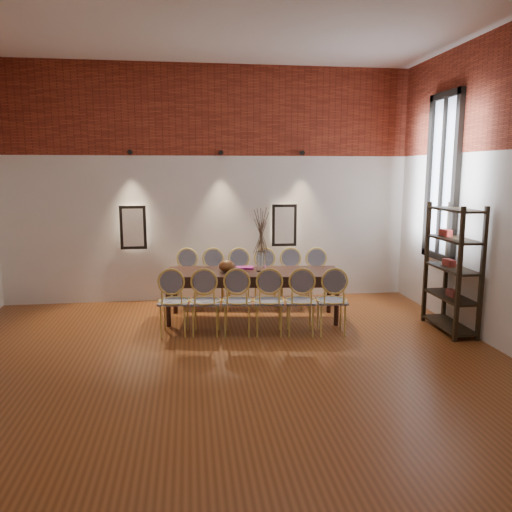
{
  "coord_description": "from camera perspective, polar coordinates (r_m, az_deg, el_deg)",
  "views": [
    {
      "loc": [
        -0.36,
        -5.17,
        2.25
      ],
      "look_at": [
        0.57,
        1.76,
        1.05
      ],
      "focal_mm": 35.0,
      "sensor_mm": 36.0,
      "label": 1
    }
  ],
  "objects": [
    {
      "name": "wall_front",
      "position": [
        1.67,
        4.93,
        1.21
      ],
      "size": [
        7.0,
        0.1,
        4.0
      ],
      "primitive_type": "cube",
      "color": "silver",
      "rests_on": "ground"
    },
    {
      "name": "chair_near_a",
      "position": [
        6.99,
        -9.35,
        -5.14
      ],
      "size": [
        0.49,
        0.49,
        0.94
      ],
      "primitive_type": null,
      "rotation": [
        0.0,
        0.0,
        -0.12
      ],
      "color": "#DBC05A",
      "rests_on": "floor"
    },
    {
      "name": "bowl",
      "position": [
        7.48,
        -3.36,
        -1.15
      ],
      "size": [
        0.24,
        0.24,
        0.18
      ],
      "primitive_type": "ellipsoid",
      "color": "brown",
      "rests_on": "dining_table"
    },
    {
      "name": "chair_near_e",
      "position": [
        6.96,
        5.07,
        -5.12
      ],
      "size": [
        0.49,
        0.49,
        0.94
      ],
      "primitive_type": null,
      "rotation": [
        0.0,
        0.0,
        -0.12
      ],
      "color": "#DBC05A",
      "rests_on": "floor"
    },
    {
      "name": "dining_table",
      "position": [
        7.62,
        -0.4,
        -4.5
      ],
      "size": [
        2.7,
        1.14,
        0.75
      ],
      "primitive_type": "cube",
      "rotation": [
        0.0,
        0.0,
        -0.12
      ],
      "color": "#311913",
      "rests_on": "floor"
    },
    {
      "name": "dried_branches",
      "position": [
        7.44,
        0.59,
        2.79
      ],
      "size": [
        0.5,
        0.5,
        0.7
      ],
      "primitive_type": null,
      "color": "brown",
      "rests_on": "vase"
    },
    {
      "name": "chair_far_d",
      "position": [
        8.29,
        1.05,
        -2.67
      ],
      "size": [
        0.49,
        0.49,
        0.94
      ],
      "primitive_type": null,
      "rotation": [
        0.0,
        0.0,
        3.02
      ],
      "color": "#DBC05A",
      "rests_on": "floor"
    },
    {
      "name": "chair_far_b",
      "position": [
        8.3,
        -4.98,
        -2.68
      ],
      "size": [
        0.49,
        0.49,
        0.94
      ],
      "primitive_type": null,
      "rotation": [
        0.0,
        0.0,
        3.02
      ],
      "color": "#DBC05A",
      "rests_on": "floor"
    },
    {
      "name": "shelving_rack",
      "position": [
        7.5,
        21.53,
        -1.32
      ],
      "size": [
        0.39,
        1.01,
        1.8
      ],
      "primitive_type": null,
      "rotation": [
        0.0,
        0.0,
        -0.01
      ],
      "color": "black",
      "rests_on": "floor"
    },
    {
      "name": "chair_far_a",
      "position": [
        8.34,
        -7.98,
        -2.68
      ],
      "size": [
        0.49,
        0.49,
        0.94
      ],
      "primitive_type": null,
      "rotation": [
        0.0,
        0.0,
        3.02
      ],
      "color": "#DBC05A",
      "rests_on": "floor"
    },
    {
      "name": "chair_near_d",
      "position": [
        6.93,
        1.47,
        -5.16
      ],
      "size": [
        0.49,
        0.49,
        0.94
      ],
      "primitive_type": null,
      "rotation": [
        0.0,
        0.0,
        -0.12
      ],
      "color": "#DBC05A",
      "rests_on": "floor"
    },
    {
      "name": "chair_far_e",
      "position": [
        8.31,
        4.06,
        -2.65
      ],
      "size": [
        0.49,
        0.49,
        0.94
      ],
      "primitive_type": null,
      "rotation": [
        0.0,
        0.0,
        3.02
      ],
      "color": "#DBC05A",
      "rests_on": "floor"
    },
    {
      "name": "chair_near_c",
      "position": [
        6.92,
        -2.16,
        -5.17
      ],
      "size": [
        0.49,
        0.49,
        0.94
      ],
      "primitive_type": null,
      "rotation": [
        0.0,
        0.0,
        -0.12
      ],
      "color": "#DBC05A",
      "rests_on": "floor"
    },
    {
      "name": "niche_right",
      "position": [
        8.83,
        3.22,
        3.54
      ],
      "size": [
        0.36,
        0.06,
        0.66
      ],
      "primitive_type": "cube",
      "color": "#FFEAC6",
      "rests_on": "wall_back"
    },
    {
      "name": "spot_fixture_right",
      "position": [
        8.81,
        5.29,
        11.64
      ],
      "size": [
        0.08,
        0.1,
        0.08
      ],
      "primitive_type": "cylinder",
      "rotation": [
        1.57,
        0.0,
        0.0
      ],
      "color": "black",
      "rests_on": "wall_back"
    },
    {
      "name": "wall_back",
      "position": [
        8.73,
        -5.36,
        8.05
      ],
      "size": [
        7.0,
        0.1,
        4.0
      ],
      "primitive_type": "cube",
      "color": "silver",
      "rests_on": "ground"
    },
    {
      "name": "window_mullion",
      "position": [
        8.11,
        20.49,
        8.42
      ],
      "size": [
        0.06,
        0.06,
        2.4
      ],
      "primitive_type": "cube",
      "color": "black",
      "rests_on": "wall_right"
    },
    {
      "name": "chair_far_c",
      "position": [
        8.28,
        -1.97,
        -2.68
      ],
      "size": [
        0.49,
        0.49,
        0.94
      ],
      "primitive_type": null,
      "rotation": [
        0.0,
        0.0,
        3.02
      ],
      "color": "#DBC05A",
      "rests_on": "floor"
    },
    {
      "name": "brick_band_back",
      "position": [
        8.71,
        -5.48,
        16.28
      ],
      "size": [
        7.0,
        0.02,
        1.5
      ],
      "primitive_type": "cube",
      "color": "maroon",
      "rests_on": "ground"
    },
    {
      "name": "book",
      "position": [
        7.72,
        -1.27,
        -1.36
      ],
      "size": [
        0.28,
        0.21,
        0.03
      ],
      "primitive_type": "cube",
      "rotation": [
        0.0,
        0.0,
        -0.12
      ],
      "color": "#941B78",
      "rests_on": "dining_table"
    },
    {
      "name": "niche_left",
      "position": [
        8.72,
        -13.84,
        3.2
      ],
      "size": [
        0.36,
        0.06,
        0.66
      ],
      "primitive_type": "cube",
      "color": "#FFEAC6",
      "rests_on": "wall_back"
    },
    {
      "name": "chair_near_f",
      "position": [
        7.02,
        8.63,
        -5.07
      ],
      "size": [
        0.49,
        0.49,
        0.94
      ],
      "primitive_type": null,
      "rotation": [
        0.0,
        0.0,
        -0.12
      ],
      "color": "#DBC05A",
      "rests_on": "floor"
    },
    {
      "name": "vase",
      "position": [
        7.51,
        0.58,
        -0.61
      ],
      "size": [
        0.14,
        0.14,
        0.3
      ],
      "primitive_type": "cylinder",
      "color": "silver",
      "rests_on": "dining_table"
    },
    {
      "name": "chair_near_b",
      "position": [
        6.94,
        -5.77,
        -5.16
      ],
      "size": [
        0.49,
        0.49,
        0.94
      ],
      "primitive_type": null,
      "rotation": [
        0.0,
        0.0,
        -0.12
      ],
      "color": "#DBC05A",
      "rests_on": "floor"
    },
    {
      "name": "window_frame",
      "position": [
        8.11,
        20.49,
        8.42
      ],
      "size": [
        0.08,
        0.9,
        2.5
      ],
      "primitive_type": "cube",
      "color": "black",
      "rests_on": "wall_right"
    },
    {
      "name": "spot_fixture_mid",
      "position": [
        8.61,
        -4.03,
        11.71
      ],
      "size": [
        0.08,
        0.1,
        0.08
      ],
      "primitive_type": "cylinder",
      "rotation": [
        1.57,
        0.0,
        0.0
      ],
      "color": "black",
      "rests_on": "wall_back"
    },
    {
      "name": "window_glass",
      "position": [
        8.12,
        20.62,
        8.42
      ],
      "size": [
        0.02,
        0.78,
        2.38
      ],
      "primitive_type": "cube",
      "color": "silver",
      "rests_on": "wall_right"
    },
    {
      "name": "floor",
      "position": [
        5.65,
        -3.47,
        -13.85
      ],
      "size": [
        7.0,
        7.0,
        0.02
      ],
      "primitive_type": "cube",
      "color": "brown",
      "rests_on": "ground"
    },
    {
      "name": "chair_far_f",
      "position": [
        8.36,
        7.05,
        -2.63
      ],
      "size": [
        0.49,
        0.49,
        0.94
      ],
      "primitive_type": null,
      "rotation": [
        0.0,
        0.0,
        3.02
      ],
      "color": "#DBC05A",
      "rests_on": "floor"
    },
    {
      "name": "spot_fixture_left",
      "position": [
        8.64,
        -14.2,
        11.43
      ],
      "size": [
        0.08,
        0.1,
        0.08
      ],
      "primitive_type": "cylinder",
      "rotation": [
        1.57,
        0.0,
        0.0
      ],
      "color": "black",
      "rests_on": "wall_back"
    }
  ]
}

